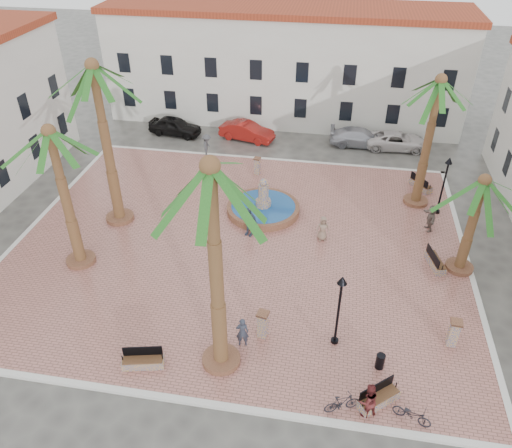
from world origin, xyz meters
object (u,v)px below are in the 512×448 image
(pedestrian_fountain_a, at_px, (323,228))
(car_white, at_px, (397,141))
(bench_ne, at_px, (421,185))
(car_black, at_px, (175,126))
(palm_ne, at_px, (438,95))
(bollard_e, at_px, (454,333))
(car_silver, at_px, (360,137))
(palm_sw, at_px, (53,148))
(bicycle_a, at_px, (412,414))
(fountain, at_px, (263,207))
(car_red, at_px, (247,131))
(bollard_se, at_px, (263,324))
(bench_se, at_px, (379,399))
(palm_e, at_px, (481,193))
(lamppost_e, at_px, (446,176))
(bollard_n, at_px, (257,166))
(cyclist_b, at_px, (368,400))
(pedestrian_east, at_px, (431,218))
(palm_s, at_px, (211,192))
(palm_nw, at_px, (95,84))
(lamppost_s, at_px, (340,299))
(bicycle_b, at_px, (342,403))
(bench_e, at_px, (435,262))
(cyclist_a, at_px, (242,332))
(bench_s, at_px, (143,361))

(pedestrian_fountain_a, distance_m, car_white, 14.57)
(bench_ne, xyz_separation_m, car_black, (-19.56, 6.06, 0.33))
(palm_ne, bearing_deg, car_white, 95.25)
(bollard_e, distance_m, car_silver, 21.33)
(palm_sw, distance_m, palm_ne, 21.35)
(bicycle_a, relative_size, car_black, 0.35)
(fountain, relative_size, car_red, 1.03)
(palm_sw, bearing_deg, bollard_se, -18.86)
(bench_se, bearing_deg, palm_e, 23.98)
(lamppost_e, distance_m, bollard_n, 12.83)
(palm_e, xyz_separation_m, cyclist_b, (-5.14, -10.14, -3.97))
(pedestrian_east, bearing_deg, bollard_se, -50.17)
(bollard_se, xyz_separation_m, bicycle_a, (6.49, -3.42, -0.35))
(fountain, distance_m, bollard_e, 14.06)
(lamppost_e, distance_m, car_white, 9.90)
(palm_s, relative_size, bollard_n, 7.85)
(palm_sw, height_order, bench_ne, palm_sw)
(bicycle_a, xyz_separation_m, car_silver, (-2.05, 25.29, 0.16))
(palm_nw, height_order, lamppost_s, palm_nw)
(bollard_se, distance_m, pedestrian_east, 13.39)
(palm_e, relative_size, bench_ne, 3.18)
(bench_ne, height_order, cyclist_b, cyclist_b)
(bollard_e, xyz_separation_m, bicycle_b, (-4.85, -4.38, -0.30))
(bollard_n, bearing_deg, lamppost_s, -67.67)
(palm_s, relative_size, pedestrian_fountain_a, 6.45)
(palm_sw, height_order, bollard_n, palm_sw)
(palm_sw, relative_size, bench_se, 4.60)
(car_white, bearing_deg, pedestrian_east, -177.76)
(bench_se, relative_size, bollard_n, 1.38)
(car_black, bearing_deg, palm_nw, -169.39)
(fountain, height_order, palm_nw, palm_nw)
(bench_e, bearing_deg, car_black, 38.28)
(cyclist_a, relative_size, car_red, 0.36)
(bollard_se, bearing_deg, cyclist_b, -35.83)
(bollard_n, xyz_separation_m, cyclist_b, (7.65, -18.86, 0.18))
(bollard_se, bearing_deg, lamppost_e, 52.83)
(car_silver, bearing_deg, palm_s, 164.59)
(lamppost_e, xyz_separation_m, cyclist_b, (-4.64, -15.77, -1.82))
(bench_ne, height_order, lamppost_s, lamppost_s)
(palm_nw, bearing_deg, car_black, 92.26)
(lamppost_s, bearing_deg, palm_s, -157.85)
(bollard_se, bearing_deg, palm_e, 34.25)
(bollard_e, bearing_deg, bicycle_b, -137.94)
(palm_sw, relative_size, car_white, 1.68)
(fountain, height_order, bench_se, fountain)
(fountain, height_order, bench_ne, fountain)
(fountain, bearing_deg, bench_se, -62.66)
(car_silver, bearing_deg, lamppost_e, -153.80)
(bench_ne, distance_m, car_red, 14.71)
(palm_s, distance_m, bench_s, 9.16)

